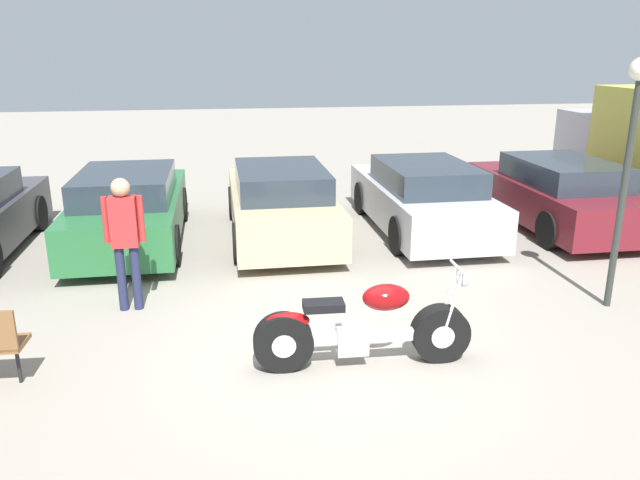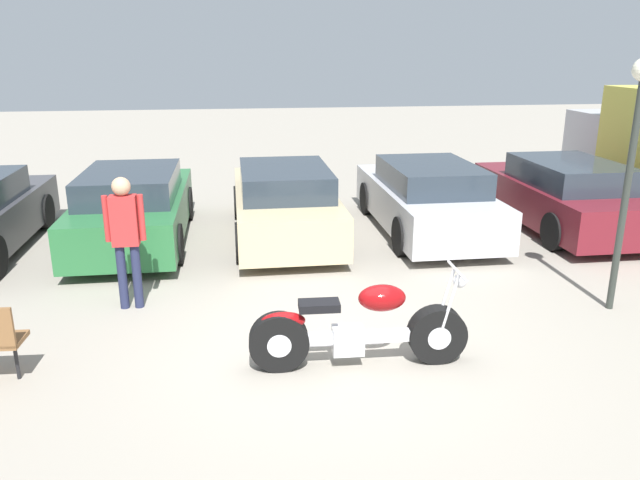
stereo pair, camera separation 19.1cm
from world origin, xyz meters
name	(u,v)px [view 2 (the right image)]	position (x,y,z in m)	size (l,w,h in m)	color
ground_plane	(333,350)	(0.00, 0.00, 0.00)	(60.00, 60.00, 0.00)	gray
motorcycle	(357,330)	(0.20, -0.39, 0.43)	(2.40, 0.62, 1.09)	black
parked_car_green	(134,207)	(-2.85, 4.65, 0.64)	(1.83, 4.46, 1.34)	#286B38
parked_car_champagne	(284,203)	(-0.17, 4.61, 0.64)	(1.83, 4.46, 1.34)	#C6B284
parked_car_silver	(426,198)	(2.51, 4.59, 0.64)	(1.83, 4.46, 1.34)	#BCBCC1
parked_car_maroon	(562,195)	(5.18, 4.49, 0.64)	(1.83, 4.46, 1.34)	maroon
lamp_post	(634,137)	(3.88, 0.68, 2.30)	(0.29, 0.29, 3.26)	#2D332D
person_standing	(125,231)	(-2.50, 1.60, 1.07)	(0.52, 0.24, 1.79)	#232847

